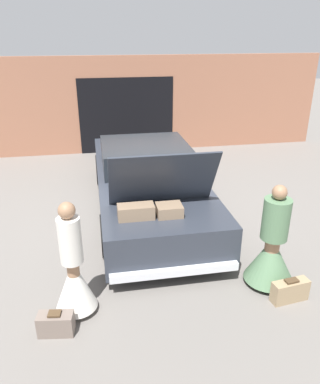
{
  "coord_description": "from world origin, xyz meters",
  "views": [
    {
      "loc": [
        -1.01,
        -6.99,
        3.48
      ],
      "look_at": [
        0.0,
        -1.44,
        1.01
      ],
      "focal_mm": 35.0,
      "sensor_mm": 36.0,
      "label": 1
    }
  ],
  "objects_px": {
    "person_left": "(74,275)",
    "suitcase_beside_right_person": "(290,291)",
    "person_right": "(272,251)",
    "car": "(147,182)",
    "suitcase_beside_left_person": "(56,324)"
  },
  "relations": [
    {
      "from": "person_left",
      "to": "suitcase_beside_right_person",
      "type": "distance_m",
      "value": 2.94
    },
    {
      "from": "person_right",
      "to": "suitcase_beside_right_person",
      "type": "xyz_separation_m",
      "value": [
        0.12,
        -0.43,
        -0.39
      ]
    },
    {
      "from": "car",
      "to": "suitcase_beside_left_person",
      "type": "height_order",
      "value": "car"
    },
    {
      "from": "car",
      "to": "person_left",
      "type": "distance_m",
      "value": 3.21
    },
    {
      "from": "car",
      "to": "person_right",
      "type": "bearing_deg",
      "value": -63.47
    },
    {
      "from": "car",
      "to": "suitcase_beside_left_person",
      "type": "xyz_separation_m",
      "value": [
        -1.63,
        -3.28,
        -0.46
      ]
    },
    {
      "from": "car",
      "to": "person_left",
      "type": "bearing_deg",
      "value": -115.59
    },
    {
      "from": "suitcase_beside_right_person",
      "to": "car",
      "type": "bearing_deg",
      "value": 115.13
    },
    {
      "from": "car",
      "to": "suitcase_beside_right_person",
      "type": "height_order",
      "value": "car"
    },
    {
      "from": "person_left",
      "to": "person_right",
      "type": "xyz_separation_m",
      "value": [
        2.78,
        0.11,
        -0.02
      ]
    },
    {
      "from": "car",
      "to": "person_left",
      "type": "height_order",
      "value": "car"
    },
    {
      "from": "suitcase_beside_left_person",
      "to": "suitcase_beside_right_person",
      "type": "xyz_separation_m",
      "value": [
        3.14,
        0.06,
        0.01
      ]
    },
    {
      "from": "person_left",
      "to": "person_right",
      "type": "bearing_deg",
      "value": 101.26
    },
    {
      "from": "person_left",
      "to": "suitcase_beside_left_person",
      "type": "height_order",
      "value": "person_left"
    },
    {
      "from": "car",
      "to": "person_right",
      "type": "relative_size",
      "value": 3.38
    }
  ]
}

